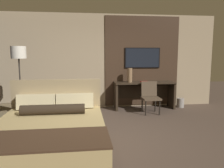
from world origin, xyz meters
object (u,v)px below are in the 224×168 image
object	(u,v)px
bed	(50,138)
armchair_by_window	(11,119)
desk	(144,90)
tv	(142,58)
waste_bin	(180,103)
floor_lamp	(19,59)
book	(145,82)
vase_tall	(130,75)
desk_chair	(150,95)

from	to	relation	value
bed	armchair_by_window	xyz separation A→B (m)	(-1.04, 1.43, -0.10)
desk	armchair_by_window	xyz separation A→B (m)	(-3.34, -1.55, -0.29)
tv	waste_bin	bearing A→B (deg)	-13.67
bed	floor_lamp	size ratio (longest dim) A/B	1.17
book	vase_tall	bearing A→B (deg)	172.12
desk	tv	size ratio (longest dim) A/B	1.64
desk_chair	book	world-z (taller)	desk_chair
bed	vase_tall	distance (m)	3.54
armchair_by_window	floor_lamp	distance (m)	1.38
waste_bin	desk	bearing A→B (deg)	177.71
vase_tall	armchair_by_window	bearing A→B (deg)	-152.35
desk	vase_tall	world-z (taller)	vase_tall
tv	floor_lamp	bearing A→B (deg)	-159.33
desk	waste_bin	xyz separation A→B (m)	(1.15, -0.05, -0.40)
vase_tall	waste_bin	bearing A→B (deg)	-0.55
desk_chair	vase_tall	bearing A→B (deg)	133.42
bed	tv	bearing A→B (deg)	54.37
vase_tall	book	distance (m)	0.48
desk	vase_tall	bearing A→B (deg)	-176.02
desk_chair	bed	bearing A→B (deg)	-133.53
bed	book	size ratio (longest dim) A/B	8.63
armchair_by_window	book	bearing A→B (deg)	-87.96
floor_lamp	book	bearing A→B (deg)	15.56
book	bed	bearing A→B (deg)	-128.46
waste_bin	desk_chair	bearing A→B (deg)	-156.73
tv	floor_lamp	xyz separation A→B (m)	(-3.26, -1.23, 0.01)
vase_tall	tv	bearing A→B (deg)	30.92
tv	desk_chair	distance (m)	1.26
floor_lamp	armchair_by_window	bearing A→B (deg)	-98.59
floor_lamp	waste_bin	xyz separation A→B (m)	(4.40, 0.95, -1.38)
bed	armchair_by_window	world-z (taller)	bed
desk_chair	floor_lamp	bearing A→B (deg)	-171.85
desk	floor_lamp	world-z (taller)	floor_lamp
desk_chair	waste_bin	size ratio (longest dim) A/B	3.10
floor_lamp	waste_bin	world-z (taller)	floor_lamp
bed	desk	xyz separation A→B (m)	(2.30, 2.97, 0.19)
bed	book	world-z (taller)	bed
armchair_by_window	vase_tall	xyz separation A→B (m)	(2.90, 1.52, 0.76)
desk_chair	vase_tall	world-z (taller)	vase_tall
desk	vase_tall	size ratio (longest dim) A/B	4.28
book	desk	bearing A→B (deg)	84.71
tv	armchair_by_window	distance (m)	3.99
bed	tv	xyz separation A→B (m)	(2.30, 3.21, 1.16)
bed	vase_tall	bearing A→B (deg)	57.73
desk	desk_chair	xyz separation A→B (m)	(0.03, -0.53, -0.03)
bed	armchair_by_window	size ratio (longest dim) A/B	1.96
desk_chair	waste_bin	xyz separation A→B (m)	(1.12, 0.48, -0.37)
book	waste_bin	xyz separation A→B (m)	(1.16, 0.04, -0.67)
floor_lamp	vase_tall	distance (m)	3.02
desk	book	distance (m)	0.29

